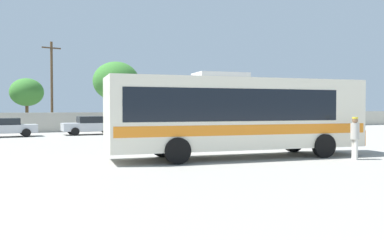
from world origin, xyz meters
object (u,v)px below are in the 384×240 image
(coach_bus_cream_orange, at_px, (236,113))
(parked_car_rightmost_white, at_px, (226,122))
(roadside_tree_midright, at_px, (116,81))
(attendant_by_bus_door, at_px, (355,135))
(utility_pole_near, at_px, (52,84))
(parked_car_third_maroon, at_px, (152,124))
(parked_car_second_silver, at_px, (91,125))
(parked_car_leftmost_silver, at_px, (5,127))
(roadside_tree_midleft, at_px, (27,92))

(coach_bus_cream_orange, height_order, parked_car_rightmost_white, coach_bus_cream_orange)
(parked_car_rightmost_white, bearing_deg, roadside_tree_midright, 127.46)
(attendant_by_bus_door, bearing_deg, utility_pole_near, 109.35)
(parked_car_third_maroon, bearing_deg, attendant_by_bus_door, -83.71)
(attendant_by_bus_door, height_order, parked_car_rightmost_white, attendant_by_bus_door)
(coach_bus_cream_orange, distance_m, parked_car_second_silver, 18.51)
(coach_bus_cream_orange, xyz_separation_m, parked_car_leftmost_silver, (-9.66, 17.89, -1.20))
(coach_bus_cream_orange, distance_m, utility_pole_near, 26.54)
(coach_bus_cream_orange, distance_m, roadside_tree_midleft, 30.60)
(parked_car_second_silver, bearing_deg, roadside_tree_midright, 67.69)
(parked_car_leftmost_silver, height_order, parked_car_second_silver, parked_car_second_silver)
(coach_bus_cream_orange, height_order, attendant_by_bus_door, coach_bus_cream_orange)
(parked_car_leftmost_silver, height_order, parked_car_third_maroon, parked_car_third_maroon)
(coach_bus_cream_orange, bearing_deg, roadside_tree_midright, 87.26)
(roadside_tree_midleft, bearing_deg, parked_car_rightmost_white, -31.70)
(parked_car_rightmost_white, relative_size, roadside_tree_midleft, 0.79)
(parked_car_leftmost_silver, bearing_deg, parked_car_rightmost_white, 2.34)
(coach_bus_cream_orange, xyz_separation_m, parked_car_third_maroon, (1.99, 18.05, -1.16))
(attendant_by_bus_door, bearing_deg, parked_car_leftmost_silver, 124.21)
(parked_car_third_maroon, bearing_deg, parked_car_rightmost_white, 4.69)
(coach_bus_cream_orange, height_order, utility_pole_near, utility_pole_near)
(roadside_tree_midleft, height_order, roadside_tree_midright, roadside_tree_midright)
(attendant_by_bus_door, distance_m, utility_pole_near, 30.28)
(attendant_by_bus_door, relative_size, roadside_tree_midleft, 0.34)
(coach_bus_cream_orange, bearing_deg, parked_car_third_maroon, 83.72)
(parked_car_leftmost_silver, relative_size, parked_car_rightmost_white, 1.09)
(parked_car_second_silver, xyz_separation_m, roadside_tree_midright, (4.61, 11.23, 4.39))
(parked_car_third_maroon, distance_m, utility_pole_near, 11.52)
(roadside_tree_midright, bearing_deg, coach_bus_cream_orange, -92.74)
(roadside_tree_midright, bearing_deg, attendant_by_bus_door, -84.90)
(parked_car_rightmost_white, relative_size, utility_pole_near, 0.48)
(parked_car_rightmost_white, relative_size, roadside_tree_midright, 0.56)
(parked_car_leftmost_silver, distance_m, roadside_tree_midright, 16.58)
(parked_car_rightmost_white, xyz_separation_m, roadside_tree_midleft, (-17.53, 10.83, 3.01))
(parked_car_second_silver, relative_size, roadside_tree_midleft, 0.87)
(roadside_tree_midleft, relative_size, roadside_tree_midright, 0.71)
(parked_car_third_maroon, xyz_separation_m, roadside_tree_midright, (-0.58, 11.37, 4.38))
(utility_pole_near, bearing_deg, parked_car_second_silver, -71.76)
(parked_car_rightmost_white, distance_m, utility_pole_near, 17.31)
(parked_car_second_silver, bearing_deg, roadside_tree_midleft, 112.53)
(attendant_by_bus_door, height_order, roadside_tree_midleft, roadside_tree_midleft)
(attendant_by_bus_door, relative_size, parked_car_leftmost_silver, 0.40)
(attendant_by_bus_door, xyz_separation_m, parked_car_rightmost_white, (5.38, 21.26, -0.22))
(attendant_by_bus_door, distance_m, parked_car_rightmost_white, 21.93)
(parked_car_third_maroon, bearing_deg, parked_car_second_silver, 178.42)
(parked_car_rightmost_white, height_order, roadside_tree_midright, roadside_tree_midright)
(attendant_by_bus_door, bearing_deg, parked_car_second_silver, 109.76)
(attendant_by_bus_door, distance_m, roadside_tree_midleft, 34.43)
(coach_bus_cream_orange, distance_m, parked_car_third_maroon, 18.19)
(utility_pole_near, height_order, roadside_tree_midleft, utility_pole_near)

